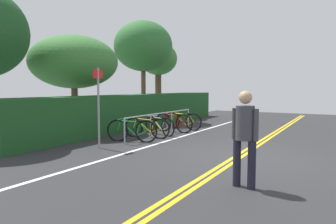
{
  "coord_description": "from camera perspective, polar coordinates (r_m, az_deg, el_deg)",
  "views": [
    {
      "loc": [
        -7.66,
        -2.3,
        1.74
      ],
      "look_at": [
        1.44,
        2.9,
        0.92
      ],
      "focal_mm": 33.26,
      "sensor_mm": 36.0,
      "label": 1
    }
  ],
  "objects": [
    {
      "name": "ground_plane",
      "position": [
        8.19,
        12.85,
        -8.11
      ],
      "size": [
        29.89,
        12.69,
        0.05
      ],
      "primitive_type": "cube",
      "color": "#2B2B2D"
    },
    {
      "name": "centre_line_yellow_inner",
      "position": [
        8.16,
        13.4,
        -7.97
      ],
      "size": [
        26.9,
        0.1,
        0.0
      ],
      "primitive_type": "cube",
      "color": "gold",
      "rests_on": "ground_plane"
    },
    {
      "name": "centre_line_yellow_outer",
      "position": [
        8.2,
        12.32,
        -7.88
      ],
      "size": [
        26.9,
        0.1,
        0.0
      ],
      "primitive_type": "cube",
      "color": "gold",
      "rests_on": "ground_plane"
    },
    {
      "name": "bike_lane_stripe_white",
      "position": [
        9.33,
        -3.55,
        -6.29
      ],
      "size": [
        26.9,
        0.12,
        0.0
      ],
      "primitive_type": "cube",
      "color": "white",
      "rests_on": "ground_plane"
    },
    {
      "name": "bike_rack",
      "position": [
        11.5,
        -1.15,
        -1.18
      ],
      "size": [
        4.52,
        0.05,
        0.82
      ],
      "color": "#9EA0A5",
      "rests_on": "ground_plane"
    },
    {
      "name": "bicycle_0",
      "position": [
        10.15,
        -6.64,
        -3.41
      ],
      "size": [
        0.61,
        1.66,
        0.76
      ],
      "color": "black",
      "rests_on": "ground_plane"
    },
    {
      "name": "bicycle_1",
      "position": [
        10.92,
        -3.91,
        -2.89
      ],
      "size": [
        0.46,
        1.73,
        0.74
      ],
      "color": "black",
      "rests_on": "ground_plane"
    },
    {
      "name": "bicycle_2",
      "position": [
        11.54,
        -1.59,
        -2.52
      ],
      "size": [
        0.67,
        1.62,
        0.72
      ],
      "color": "black",
      "rests_on": "ground_plane"
    },
    {
      "name": "bicycle_3",
      "position": [
        12.28,
        1.02,
        -1.95
      ],
      "size": [
        0.46,
        1.75,
        0.79
      ],
      "color": "black",
      "rests_on": "ground_plane"
    },
    {
      "name": "bicycle_4",
      "position": [
        13.03,
        2.71,
        -1.66
      ],
      "size": [
        0.46,
        1.77,
        0.75
      ],
      "color": "black",
      "rests_on": "ground_plane"
    },
    {
      "name": "pedestrian",
      "position": [
        5.55,
        13.89,
        -3.63
      ],
      "size": [
        0.32,
        0.48,
        1.69
      ],
      "color": "#1E1E2D",
      "rests_on": "ground_plane"
    },
    {
      "name": "sign_post_near",
      "position": [
        9.11,
        -12.63,
        2.13
      ],
      "size": [
        0.36,
        0.06,
        2.31
      ],
      "color": "gray",
      "rests_on": "ground_plane"
    },
    {
      "name": "hedge_backdrop",
      "position": [
        13.9,
        -5.44,
        0.24
      ],
      "size": [
        13.47,
        1.16,
        1.45
      ],
      "primitive_type": "cube",
      "color": "#1C4C21",
      "rests_on": "ground_plane"
    },
    {
      "name": "tree_mid",
      "position": [
        12.79,
        -16.87,
        8.72
      ],
      "size": [
        3.4,
        3.4,
        3.77
      ],
      "color": "brown",
      "rests_on": "ground_plane"
    },
    {
      "name": "tree_far_right",
      "position": [
        16.29,
        -4.57,
        11.88
      ],
      "size": [
        3.0,
        3.0,
        5.14
      ],
      "color": "brown",
      "rests_on": "ground_plane"
    },
    {
      "name": "tree_extra",
      "position": [
        18.29,
        -1.81,
        9.5
      ],
      "size": [
        2.21,
        2.21,
        4.36
      ],
      "color": "brown",
      "rests_on": "ground_plane"
    }
  ]
}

